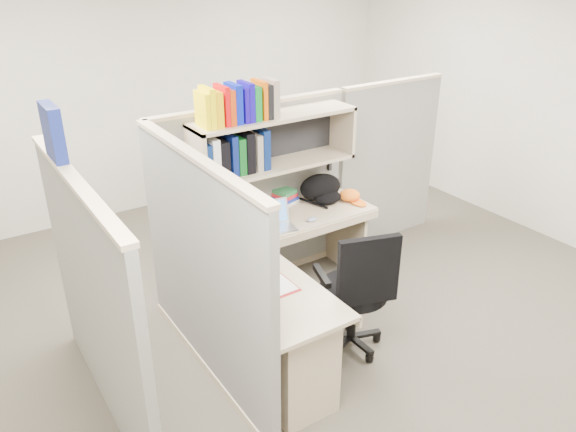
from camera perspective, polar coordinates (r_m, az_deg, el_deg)
ground at (r=4.57m, az=2.47°, el=-11.23°), size 6.00×6.00×0.00m
room_shell at (r=3.83m, az=2.92°, el=8.60°), size 6.00×6.00×6.00m
cubicle at (r=4.27m, az=-4.88°, el=0.08°), size 3.79×1.84×1.95m
desk at (r=3.94m, az=0.13°, el=-10.12°), size 1.74×1.75×0.73m
laptop at (r=4.38m, az=-1.26°, el=-0.11°), size 0.34×0.34×0.22m
backpack at (r=4.90m, az=3.67°, el=2.76°), size 0.40×0.31×0.23m
orange_cap at (r=4.96m, az=6.30°, el=2.11°), size 0.21×0.24×0.10m
snack_canister at (r=3.80m, az=-2.64°, el=-5.39°), size 0.11×0.11×0.11m
tissue_box at (r=3.48m, az=-2.87°, el=-7.51°), size 0.17×0.17×0.21m
mouse at (r=4.56m, az=2.46°, el=-0.34°), size 0.09×0.06×0.03m
paper_cup at (r=4.63m, az=-2.64°, el=0.60°), size 0.08×0.08×0.11m
book_stack at (r=4.90m, az=-0.55°, el=2.12°), size 0.24×0.28×0.12m
loose_paper at (r=3.73m, az=-1.14°, el=-6.96°), size 0.19×0.25×0.00m
task_chair at (r=4.15m, az=6.83°, el=-9.40°), size 0.60×0.55×1.04m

